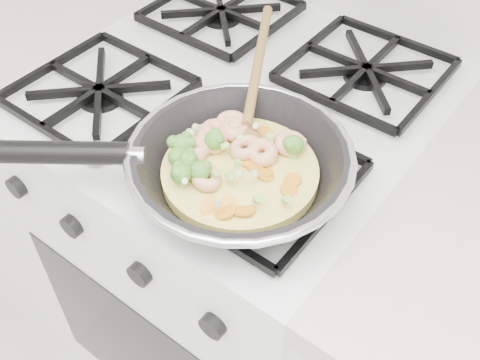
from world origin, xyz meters
The scene contains 3 objects.
stove centered at (0.00, 1.70, 0.46)m, with size 0.60×0.60×0.92m.
counter_left centered at (-0.80, 1.70, 0.45)m, with size 1.00×0.60×0.90m.
skillet centered at (0.14, 1.52, 0.96)m, with size 0.41×0.47×0.09m.
Camera 1 is at (0.45, 1.12, 1.45)m, focal length 42.40 mm.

